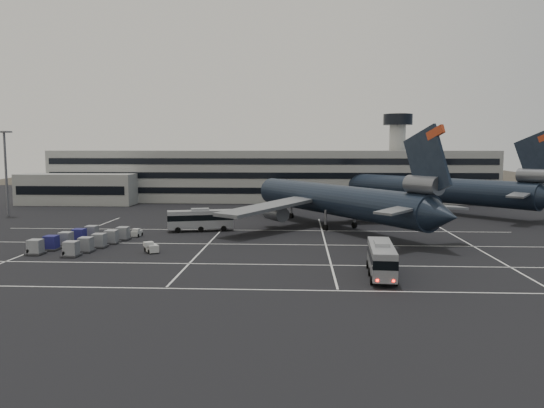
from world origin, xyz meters
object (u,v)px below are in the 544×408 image
Objects in this scene: bus_far at (200,219)px; tug_a at (137,233)px; uld_cluster at (82,240)px; bus_near at (381,257)px; trijet_main at (336,200)px.

bus_far reaches higher than tug_a.
uld_cluster reaches higher than tug_a.
tug_a is 0.13× the size of uld_cluster.
bus_near is at bearing -21.35° from uld_cluster.
bus_far is at bearing 159.59° from trijet_main.
bus_far reaches higher than bus_near.
trijet_main is 4.40× the size of bus_far.
tug_a is at bearing 61.09° from uld_cluster.
trijet_main is 22.88× the size of tug_a.
bus_near is 41.88m from bus_far.
trijet_main is 37.01m from bus_near.
bus_near is at bearing -154.95° from bus_far.
trijet_main is 3.01× the size of uld_cluster.
trijet_main reaches higher than tug_a.
bus_far is 21.65m from uld_cluster.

